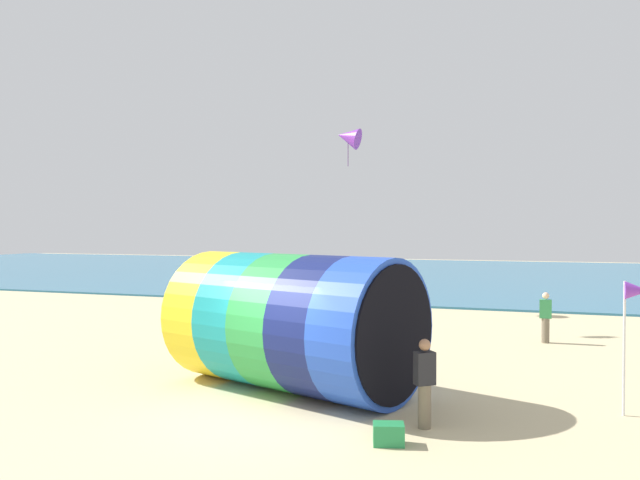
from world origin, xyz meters
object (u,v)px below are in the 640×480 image
object	(u,v)px
bystander_far_left	(199,297)
cooler_box	(389,434)
kite_purple_delta	(348,137)
beach_flag	(636,296)
kite_handler	(425,383)
giant_inflatable_tube	(293,322)
bystander_near_water	(546,317)
bystander_mid_beach	(291,304)

from	to	relation	value
bystander_far_left	cooler_box	bearing A→B (deg)	-49.38
kite_purple_delta	beach_flag	xyz separation A→B (m)	(9.66, -13.55, -5.36)
kite_handler	kite_purple_delta	size ratio (longest dim) A/B	0.86
giant_inflatable_tube	bystander_far_left	bearing A→B (deg)	129.21
bystander_near_water	cooler_box	distance (m)	11.05
beach_flag	kite_purple_delta	bearing A→B (deg)	125.49
giant_inflatable_tube	bystander_mid_beach	distance (m)	8.49
giant_inflatable_tube	bystander_mid_beach	bearing A→B (deg)	111.47
beach_flag	bystander_near_water	bearing A→B (deg)	100.74
bystander_mid_beach	bystander_far_left	world-z (taller)	bystander_mid_beach
bystander_near_water	bystander_far_left	bearing A→B (deg)	172.30
kite_handler	cooler_box	world-z (taller)	kite_handler
kite_handler	beach_flag	size ratio (longest dim) A/B	0.62
kite_purple_delta	cooler_box	world-z (taller)	kite_purple_delta
giant_inflatable_tube	bystander_mid_beach	world-z (taller)	giant_inflatable_tube
bystander_mid_beach	cooler_box	xyz separation A→B (m)	(5.91, -10.69, -0.70)
bystander_mid_beach	beach_flag	size ratio (longest dim) A/B	0.65
bystander_far_left	kite_purple_delta	bearing A→B (deg)	37.90
kite_handler	bystander_far_left	size ratio (longest dim) A/B	1.07
kite_handler	bystander_near_water	xyz separation A→B (m)	(2.30, 9.63, -0.02)
giant_inflatable_tube	kite_purple_delta	bearing A→B (deg)	100.91
kite_purple_delta	bystander_mid_beach	size ratio (longest dim) A/B	1.10
kite_purple_delta	bystander_near_water	size ratio (longest dim) A/B	1.18
giant_inflatable_tube	bystander_far_left	world-z (taller)	giant_inflatable_tube
bystander_mid_beach	bystander_far_left	size ratio (longest dim) A/B	1.12
kite_handler	bystander_near_water	bearing A→B (deg)	76.56
bystander_mid_beach	beach_flag	world-z (taller)	beach_flag
bystander_near_water	beach_flag	world-z (taller)	beach_flag
bystander_mid_beach	bystander_far_left	distance (m)	5.15
bystander_mid_beach	bystander_far_left	bearing A→B (deg)	159.30
kite_purple_delta	beach_flag	distance (m)	17.49
kite_purple_delta	beach_flag	size ratio (longest dim) A/B	0.72
bystander_far_left	beach_flag	distance (m)	17.73
kite_handler	kite_purple_delta	distance (m)	17.99
kite_purple_delta	bystander_mid_beach	xyz separation A→B (m)	(-0.44, -5.91, -6.82)
bystander_far_left	cooler_box	size ratio (longest dim) A/B	2.95
giant_inflatable_tube	bystander_near_water	world-z (taller)	giant_inflatable_tube
kite_handler	bystander_far_left	xyz separation A→B (m)	(-11.17, 11.45, -0.06)
bystander_near_water	beach_flag	bearing A→B (deg)	-79.26
bystander_far_left	bystander_near_water	bearing A→B (deg)	-7.70
bystander_mid_beach	cooler_box	size ratio (longest dim) A/B	3.31
beach_flag	giant_inflatable_tube	bearing A→B (deg)	-178.08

